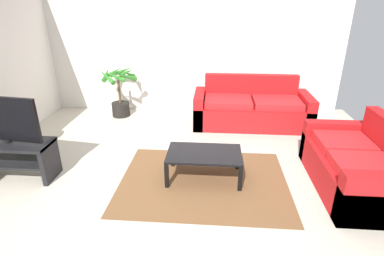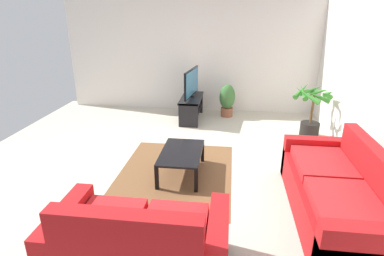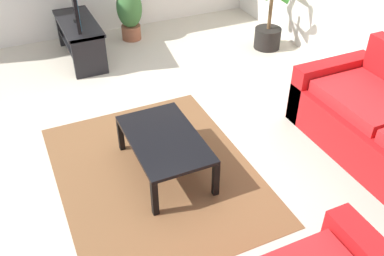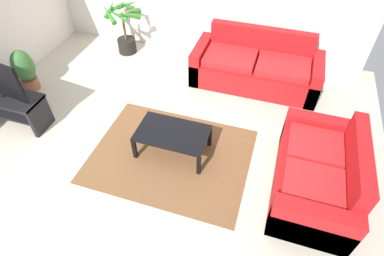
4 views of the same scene
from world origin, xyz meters
TOP-DOWN VIEW (x-y plane):
  - ground_plane at (0.00, 0.00)m, footprint 6.60×6.60m
  - wall_back at (0.00, 3.00)m, footprint 6.00×0.06m
  - couch_main at (1.18, 2.28)m, footprint 2.16×0.90m
  - couch_loveseat at (2.28, 0.22)m, footprint 0.90×1.61m
  - tv_stand at (-2.19, 0.12)m, footprint 1.10×0.45m
  - tv at (-2.19, 0.13)m, footprint 1.03×0.18m
  - coffee_table at (0.36, 0.30)m, footprint 0.98×0.60m
  - area_rug at (0.36, 0.20)m, footprint 2.20×1.70m
  - potted_palm at (-1.45, 2.55)m, footprint 0.80×0.75m
  - potted_plant_small at (-2.52, 0.91)m, footprint 0.36×0.36m

SIDE VIEW (x-z plane):
  - ground_plane at x=0.00m, z-range 0.00..0.00m
  - area_rug at x=0.36m, z-range 0.00..0.01m
  - couch_loveseat at x=2.28m, z-range -0.15..0.75m
  - couch_main at x=1.18m, z-range -0.15..0.75m
  - coffee_table at x=0.36m, z-range 0.14..0.52m
  - tv_stand at x=-2.19m, z-range 0.08..0.60m
  - potted_plant_small at x=-2.52m, z-range 0.03..0.78m
  - potted_palm at x=-1.45m, z-range 0.00..1.02m
  - tv at x=-2.19m, z-range 0.53..1.16m
  - wall_back at x=0.00m, z-range 0.00..2.70m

